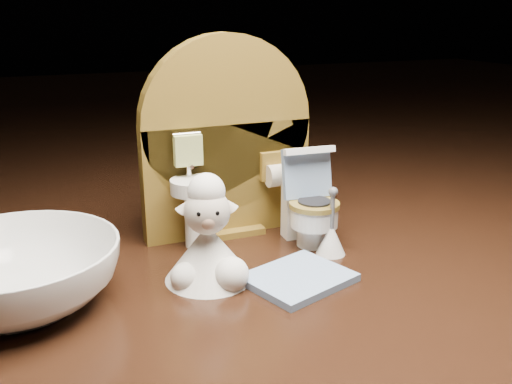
% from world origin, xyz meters
% --- Properties ---
extents(backdrop_panel, '(0.13, 0.05, 0.15)m').
position_xyz_m(backdrop_panel, '(-0.00, 0.06, 0.07)').
color(backdrop_panel, brown).
rests_on(backdrop_panel, ground).
extents(toy_toilet, '(0.04, 0.05, 0.07)m').
position_xyz_m(toy_toilet, '(0.05, 0.02, 0.03)').
color(toy_toilet, white).
rests_on(toy_toilet, ground).
extents(bath_mat, '(0.08, 0.07, 0.00)m').
position_xyz_m(bath_mat, '(0.01, -0.03, 0.00)').
color(bath_mat, '#7A96BD').
rests_on(bath_mat, ground).
extents(toilet_brush, '(0.02, 0.02, 0.05)m').
position_xyz_m(toilet_brush, '(0.05, -0.00, 0.01)').
color(toilet_brush, white).
rests_on(toilet_brush, ground).
extents(plush_lamb, '(0.06, 0.06, 0.07)m').
position_xyz_m(plush_lamb, '(-0.04, -0.01, 0.03)').
color(plush_lamb, white).
rests_on(plush_lamb, ground).
extents(ceramic_bowl, '(0.16, 0.16, 0.04)m').
position_xyz_m(ceramic_bowl, '(-0.15, 0.00, 0.02)').
color(ceramic_bowl, white).
rests_on(ceramic_bowl, ground).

